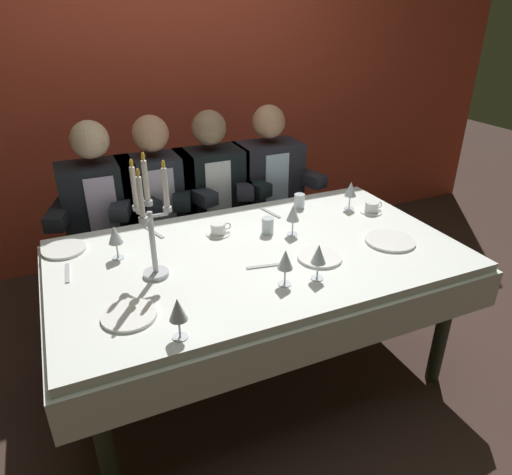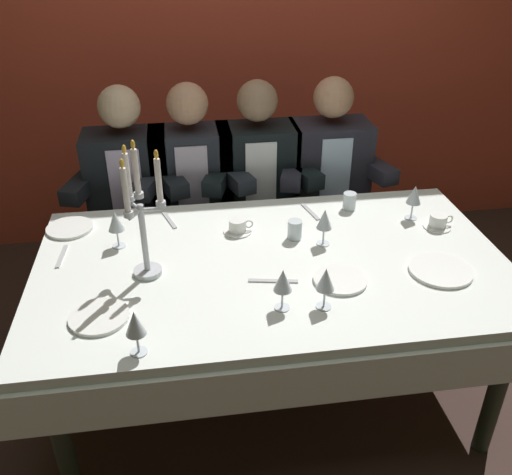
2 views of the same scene
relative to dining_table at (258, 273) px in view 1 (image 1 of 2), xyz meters
name	(u,v)px [view 1 (image 1 of 2)]	position (x,y,z in m)	size (l,w,h in m)	color
ground_plane	(258,370)	(0.00, 0.00, -0.62)	(12.00, 12.00, 0.00)	#3B2924
back_wall	(163,75)	(0.00, 1.66, 0.73)	(6.00, 0.12, 2.70)	#C5432D
dining_table	(258,273)	(0.00, 0.00, 0.00)	(1.94, 1.14, 0.74)	white
candelabra	(151,225)	(-0.49, -0.02, 0.36)	(0.15, 0.17, 0.55)	silver
dinner_plate_0	(129,315)	(-0.66, -0.27, 0.13)	(0.21, 0.21, 0.01)	white
dinner_plate_1	(390,241)	(0.64, -0.17, 0.13)	(0.25, 0.25, 0.01)	white
dinner_plate_2	(64,249)	(-0.85, 0.38, 0.13)	(0.20, 0.20, 0.01)	white
dinner_plate_3	(320,257)	(0.23, -0.18, 0.13)	(0.21, 0.21, 0.01)	white
wine_glass_0	(293,214)	(0.24, 0.10, 0.23)	(0.07, 0.07, 0.16)	silver
wine_glass_1	(285,261)	(-0.02, -0.31, 0.23)	(0.07, 0.07, 0.16)	silver
wine_glass_2	(319,255)	(0.13, -0.32, 0.23)	(0.07, 0.07, 0.16)	silver
wine_glass_3	(351,190)	(0.69, 0.26, 0.24)	(0.07, 0.07, 0.16)	silver
wine_glass_4	(178,311)	(-0.51, -0.47, 0.23)	(0.07, 0.07, 0.16)	silver
wine_glass_5	(115,235)	(-0.62, 0.21, 0.24)	(0.07, 0.07, 0.16)	silver
water_tumbler_0	(268,226)	(0.13, 0.16, 0.16)	(0.06, 0.06, 0.09)	silver
water_tumbler_1	(299,201)	(0.44, 0.40, 0.16)	(0.06, 0.06, 0.08)	silver
coffee_cup_0	(218,229)	(-0.11, 0.25, 0.15)	(0.13, 0.12, 0.06)	white
coffee_cup_1	(372,208)	(0.78, 0.17, 0.15)	(0.13, 0.12, 0.06)	white
spoon_0	(154,232)	(-0.41, 0.40, 0.12)	(0.17, 0.02, 0.01)	#B7B7BC
knife_1	(267,266)	(-0.02, -0.14, 0.12)	(0.19, 0.02, 0.01)	#B7B7BC
spoon_2	(67,273)	(-0.85, 0.15, 0.12)	(0.17, 0.02, 0.01)	#B7B7BC
spoon_3	(270,213)	(0.25, 0.39, 0.12)	(0.17, 0.02, 0.01)	#B7B7BC
seated_diner_0	(101,207)	(-0.62, 0.89, 0.11)	(0.63, 0.48, 1.24)	#282F22
seated_diner_1	(157,198)	(-0.28, 0.89, 0.11)	(0.63, 0.48, 1.24)	#282F22
seated_diner_2	(212,190)	(0.07, 0.89, 0.11)	(0.63, 0.48, 1.24)	#282F22
seated_diner_3	(268,181)	(0.47, 0.89, 0.11)	(0.63, 0.48, 1.24)	#282F22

